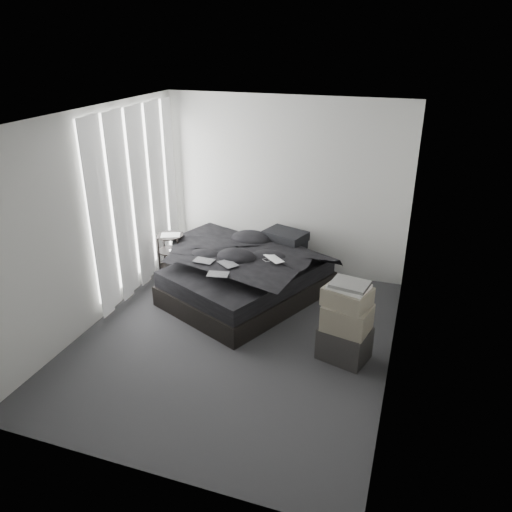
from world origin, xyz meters
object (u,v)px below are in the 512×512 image
(laptop, at_px, (271,254))
(bed, at_px, (247,288))
(box_lower, at_px, (344,343))
(side_stand, at_px, (172,257))

(laptop, bearing_deg, bed, -154.50)
(bed, distance_m, box_lower, 1.79)
(bed, height_order, box_lower, box_lower)
(bed, bearing_deg, laptop, 7.50)
(side_stand, height_order, box_lower, side_stand)
(side_stand, distance_m, box_lower, 2.98)
(bed, height_order, laptop, laptop)
(side_stand, bearing_deg, bed, -8.24)
(bed, xyz_separation_m, laptop, (0.36, -0.11, 0.61))
(side_stand, bearing_deg, laptop, -10.24)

